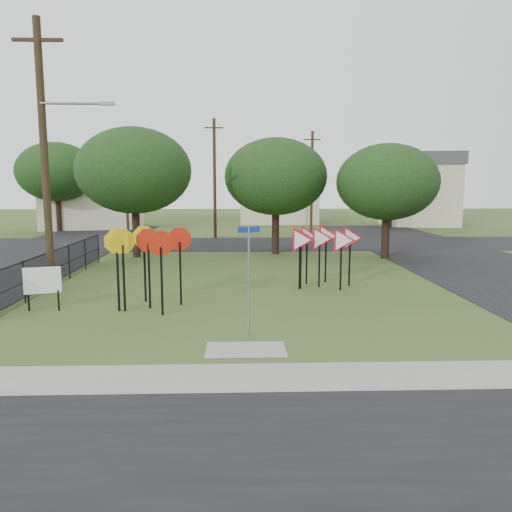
{
  "coord_description": "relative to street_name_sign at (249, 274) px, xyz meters",
  "views": [
    {
      "loc": [
        -0.15,
        -14.4,
        4.11
      ],
      "look_at": [
        0.44,
        3.0,
        1.6
      ],
      "focal_mm": 35.0,
      "sensor_mm": 36.0,
      "label": 1
    }
  ],
  "objects": [
    {
      "name": "tree_far_left",
      "position": [
        -16.1,
        31.23,
        3.45
      ],
      "size": [
        6.8,
        6.8,
        7.73
      ],
      "color": "black",
      "rests_on": "ground"
    },
    {
      "name": "utility_pole_main",
      "position": [
        -7.34,
        5.72,
        3.49
      ],
      "size": [
        3.55,
        0.33,
        10.0
      ],
      "color": "#382A1A",
      "rests_on": "ground"
    },
    {
      "name": "sidewalk",
      "position": [
        -0.1,
        -2.97,
        -1.71
      ],
      "size": [
        30.0,
        1.6,
        0.02
      ],
      "primitive_type": "cube",
      "color": "gray",
      "rests_on": "ground"
    },
    {
      "name": "tree_near_left",
      "position": [
        -6.1,
        15.23,
        3.14
      ],
      "size": [
        6.4,
        6.4,
        7.27
      ],
      "color": "black",
      "rests_on": "ground"
    },
    {
      "name": "tree_near_mid",
      "position": [
        1.9,
        16.23,
        2.82
      ],
      "size": [
        6.0,
        6.0,
        6.8
      ],
      "color": "black",
      "rests_on": "ground"
    },
    {
      "name": "street_far",
      "position": [
        -0.1,
        21.23,
        -1.71
      ],
      "size": [
        60.0,
        8.0,
        0.02
      ],
      "primitive_type": "cube",
      "color": "black",
      "rests_on": "ground"
    },
    {
      "name": "house_mid",
      "position": [
        3.9,
        41.23,
        1.43
      ],
      "size": [
        8.4,
        8.4,
        6.2
      ],
      "color": "beige",
      "rests_on": "ground"
    },
    {
      "name": "far_pole_a",
      "position": [
        -2.1,
        25.23,
        2.88
      ],
      "size": [
        1.4,
        0.24,
        9.0
      ],
      "color": "#382A1A",
      "rests_on": "ground"
    },
    {
      "name": "house_left",
      "position": [
        -14.1,
        35.23,
        1.93
      ],
      "size": [
        10.58,
        8.88,
        7.2
      ],
      "color": "beige",
      "rests_on": "ground"
    },
    {
      "name": "stop_sign_cluster",
      "position": [
        -3.33,
        3.18,
        0.27
      ],
      "size": [
        2.76,
        2.0,
        2.7
      ],
      "color": "black",
      "rests_on": "ground"
    },
    {
      "name": "tree_far_right",
      "position": [
        13.9,
        33.23,
        2.82
      ],
      "size": [
        6.0,
        6.0,
        6.8
      ],
      "color": "black",
      "rests_on": "ground"
    },
    {
      "name": "far_pole_c",
      "position": [
        -10.1,
        31.23,
        2.88
      ],
      "size": [
        1.4,
        0.24,
        9.0
      ],
      "color": "#382A1A",
      "rests_on": "ground"
    },
    {
      "name": "info_board",
      "position": [
        -6.66,
        2.97,
        -0.75
      ],
      "size": [
        1.13,
        0.33,
        1.45
      ],
      "color": "black",
      "rests_on": "ground"
    },
    {
      "name": "planting_strip",
      "position": [
        -0.1,
        -4.17,
        -1.71
      ],
      "size": [
        30.0,
        0.8,
        0.02
      ],
      "primitive_type": "cube",
      "color": "#354E1D",
      "rests_on": "ground"
    },
    {
      "name": "street_right",
      "position": [
        11.9,
        11.23,
        -1.71
      ],
      "size": [
        8.0,
        50.0,
        0.02
      ],
      "primitive_type": "cube",
      "color": "black",
      "rests_on": "ground"
    },
    {
      "name": "far_pole_b",
      "position": [
        5.9,
        29.23,
        2.63
      ],
      "size": [
        1.4,
        0.24,
        8.5
      ],
      "color": "#382A1A",
      "rests_on": "ground"
    },
    {
      "name": "curb_pad",
      "position": [
        -0.1,
        -1.17,
        -1.71
      ],
      "size": [
        2.0,
        1.2,
        0.02
      ],
      "primitive_type": "cube",
      "color": "gray",
      "rests_on": "ground"
    },
    {
      "name": "yield_sign_cluster",
      "position": [
        3.01,
        6.55,
        0.12
      ],
      "size": [
        3.21,
        1.7,
        2.51
      ],
      "color": "black",
      "rests_on": "ground"
    },
    {
      "name": "house_right",
      "position": [
        17.9,
        37.23,
        1.93
      ],
      "size": [
        8.3,
        8.3,
        7.2
      ],
      "color": "beige",
      "rests_on": "ground"
    },
    {
      "name": "tree_near_right",
      "position": [
        7.9,
        14.23,
        2.51
      ],
      "size": [
        5.6,
        5.6,
        6.33
      ],
      "color": "black",
      "rests_on": "ground"
    },
    {
      "name": "fence_run",
      "position": [
        -7.7,
        7.48,
        -0.93
      ],
      "size": [
        0.05,
        11.55,
        1.5
      ],
      "color": "black",
      "rests_on": "ground"
    },
    {
      "name": "street_name_sign",
      "position": [
        0.0,
        0.0,
        0.0
      ],
      "size": [
        0.59,
        0.22,
        3.0
      ],
      "color": "gray",
      "rests_on": "ground"
    },
    {
      "name": "ground",
      "position": [
        -0.1,
        1.23,
        -1.72
      ],
      "size": [
        140.0,
        140.0,
        0.0
      ],
      "primitive_type": "plane",
      "color": "#354E1D"
    }
  ]
}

